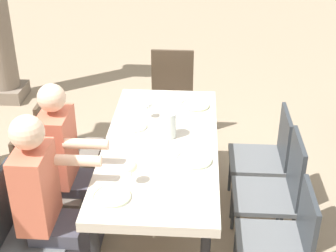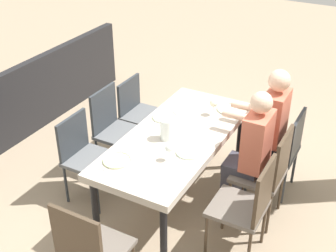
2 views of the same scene
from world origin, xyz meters
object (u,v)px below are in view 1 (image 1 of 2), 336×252
object	(u,v)px
chair_east_south	(267,154)
plate_0	(112,196)
chair_west_north	(24,226)
chair_east_north	(62,143)
plate_2	(133,126)
water_pitcher	(168,126)
chair_mid_south	(276,188)
plate_1	(194,160)
wine_glass_0	(131,167)
wine_glass_2	(147,105)
diner_man_white	(68,163)
plate_3	(195,105)
chair_head_east	(172,94)
dining_table	(161,151)
chair_mid_north	(44,179)
diner_woman_green	(48,203)
chair_west_south	(284,238)

from	to	relation	value
chair_east_south	plate_0	size ratio (longest dim) A/B	3.75
chair_west_north	chair_east_north	distance (m)	1.00
plate_2	water_pitcher	xyz separation A→B (m)	(-0.12, -0.28, 0.08)
chair_mid_south	chair_east_south	distance (m)	0.52
plate_1	chair_west_north	bearing A→B (deg)	112.03
wine_glass_0	wine_glass_2	xyz separation A→B (m)	(0.90, -0.01, -0.01)
wine_glass_2	water_pitcher	bearing A→B (deg)	-147.98
diner_man_white	water_pitcher	world-z (taller)	diner_man_white
water_pitcher	chair_east_north	bearing A→B (deg)	75.01
plate_2	chair_west_north	bearing A→B (deg)	145.95
plate_0	plate_3	xyz separation A→B (m)	(1.29, -0.48, -0.00)
chair_east_north	chair_east_south	distance (m)	1.67
plate_1	plate_3	distance (m)	0.85
chair_mid_south	water_pitcher	xyz separation A→B (m)	(0.28, 0.79, 0.32)
chair_west_north	chair_head_east	bearing A→B (deg)	-22.45
plate_0	wine_glass_0	size ratio (longest dim) A/B	1.37
plate_1	chair_mid_south	bearing A→B (deg)	-85.52
dining_table	chair_mid_north	distance (m)	0.87
plate_0	plate_1	xyz separation A→B (m)	(0.45, -0.49, -0.00)
chair_east_north	diner_man_white	distance (m)	0.57
chair_head_east	wine_glass_0	world-z (taller)	chair_head_east
chair_west_north	wine_glass_0	distance (m)	0.81
dining_table	wine_glass_0	distance (m)	0.57
water_pitcher	wine_glass_2	bearing A→B (deg)	32.02
chair_mid_north	plate_0	bearing A→B (deg)	-129.70
chair_mid_north	wine_glass_2	xyz separation A→B (m)	(0.57, -0.70, 0.34)
chair_mid_south	diner_man_white	distance (m)	1.49
chair_west_north	diner_woman_green	world-z (taller)	diner_woman_green
plate_3	water_pitcher	bearing A→B (deg)	159.67
chair_west_north	plate_3	xyz separation A→B (m)	(1.29, -1.07, 0.27)
chair_head_east	plate_1	distance (m)	1.62
plate_1	water_pitcher	bearing A→B (deg)	31.76
chair_east_north	plate_1	distance (m)	1.25
chair_east_south	chair_west_north	bearing A→B (deg)	121.00
diner_woman_green	chair_east_north	bearing A→B (deg)	10.37
plate_3	chair_mid_north	bearing A→B (deg)	126.63
plate_3	diner_man_white	bearing A→B (deg)	132.27
plate_0	diner_man_white	bearing A→B (deg)	39.28
chair_east_north	water_pitcher	bearing A→B (deg)	-104.99
chair_head_east	plate_2	size ratio (longest dim) A/B	4.34
chair_east_south	wine_glass_0	xyz separation A→B (m)	(-0.85, 0.97, 0.39)
chair_east_south	diner_man_white	xyz separation A→B (m)	(-0.52, 1.48, 0.18)
chair_west_north	plate_3	bearing A→B (deg)	-39.89
chair_west_south	chair_mid_north	bearing A→B (deg)	73.78
plate_3	wine_glass_0	bearing A→B (deg)	161.30
dining_table	diner_man_white	distance (m)	0.67
chair_mid_south	wine_glass_0	size ratio (longest dim) A/B	5.53
chair_east_south	plate_3	size ratio (longest dim) A/B	3.67
chair_head_east	plate_1	bearing A→B (deg)	-171.06
wine_glass_0	plate_1	size ratio (longest dim) A/B	0.70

